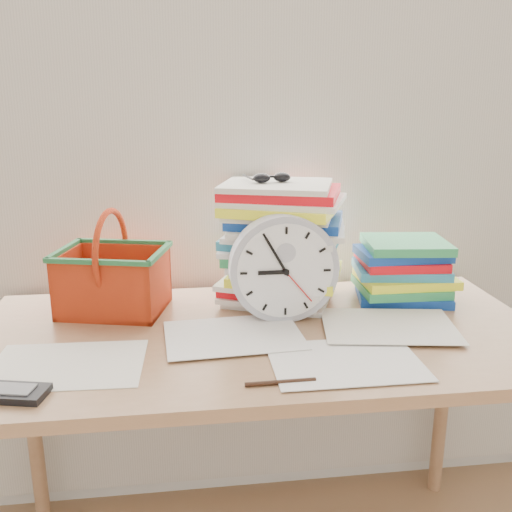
{
  "coord_description": "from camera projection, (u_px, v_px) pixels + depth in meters",
  "views": [
    {
      "loc": [
        -0.18,
        0.31,
        1.31
      ],
      "look_at": [
        -0.01,
        1.6,
        0.94
      ],
      "focal_mm": 40.0,
      "sensor_mm": 36.0,
      "label": 1
    }
  ],
  "objects": [
    {
      "name": "curtain",
      "position": [
        243.0,
        99.0,
        1.62
      ],
      "size": [
        2.4,
        0.01,
        2.5
      ],
      "primitive_type": "cube",
      "color": "beige",
      "rests_on": "room_shell"
    },
    {
      "name": "calculator",
      "position": [
        9.0,
        393.0,
        1.1
      ],
      "size": [
        0.16,
        0.1,
        0.01
      ],
      "primitive_type": "cube",
      "rotation": [
        0.0,
        0.0,
        -0.23
      ],
      "color": "black",
      "rests_on": "desk"
    },
    {
      "name": "pen",
      "position": [
        281.0,
        382.0,
        1.14
      ],
      "size": [
        0.15,
        0.01,
        0.01
      ],
      "primitive_type": "cylinder",
      "rotation": [
        0.0,
        1.57,
        0.02
      ],
      "color": "black",
      "rests_on": "desk"
    },
    {
      "name": "clock",
      "position": [
        284.0,
        268.0,
        1.44
      ],
      "size": [
        0.28,
        0.06,
        0.28
      ],
      "primitive_type": "cylinder",
      "rotation": [
        1.57,
        0.0,
        0.0
      ],
      "color": "#AEB0BD",
      "rests_on": "desk"
    },
    {
      "name": "scattered_papers",
      "position": [
        260.0,
        329.0,
        1.4
      ],
      "size": [
        1.26,
        0.42,
        0.02
      ],
      "primitive_type": null,
      "color": "white",
      "rests_on": "desk"
    },
    {
      "name": "sunglasses",
      "position": [
        272.0,
        178.0,
        1.53
      ],
      "size": [
        0.13,
        0.12,
        0.03
      ],
      "primitive_type": null,
      "rotation": [
        0.0,
        0.0,
        0.18
      ],
      "color": "black",
      "rests_on": "paper_stack"
    },
    {
      "name": "desk",
      "position": [
        260.0,
        359.0,
        1.42
      ],
      "size": [
        1.4,
        0.7,
        0.75
      ],
      "color": "#986B47",
      "rests_on": "ground"
    },
    {
      "name": "basket",
      "position": [
        112.0,
        262.0,
        1.5
      ],
      "size": [
        0.31,
        0.27,
        0.27
      ],
      "primitive_type": null,
      "rotation": [
        0.0,
        0.0,
        -0.24
      ],
      "color": "red",
      "rests_on": "desk"
    },
    {
      "name": "paper_stack",
      "position": [
        282.0,
        243.0,
        1.58
      ],
      "size": [
        0.41,
        0.38,
        0.33
      ],
      "primitive_type": null,
      "rotation": [
        0.0,
        0.0,
        -0.38
      ],
      "color": "white",
      "rests_on": "desk"
    },
    {
      "name": "book_stack",
      "position": [
        402.0,
        269.0,
        1.62
      ],
      "size": [
        0.3,
        0.24,
        0.17
      ],
      "primitive_type": null,
      "rotation": [
        0.0,
        0.0,
        -0.11
      ],
      "color": "white",
      "rests_on": "desk"
    }
  ]
}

